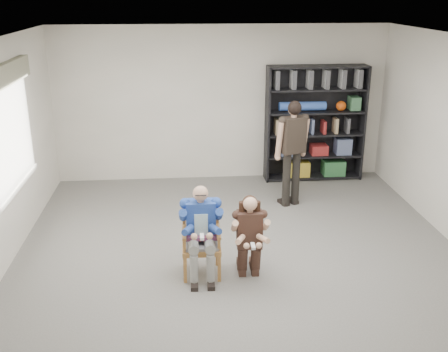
{
  "coord_description": "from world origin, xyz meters",
  "views": [
    {
      "loc": [
        -0.76,
        -5.84,
        3.36
      ],
      "look_at": [
        -0.2,
        0.6,
        1.05
      ],
      "focal_mm": 42.0,
      "sensor_mm": 36.0,
      "label": 1
    }
  ],
  "objects_px": {
    "bookshelf": "(315,124)",
    "kneeling_woman": "(250,237)",
    "standing_man": "(292,154)",
    "seated_man": "(201,231)",
    "armchair": "(201,241)"
  },
  "relations": [
    {
      "from": "armchair",
      "to": "standing_man",
      "type": "relative_size",
      "value": 0.52
    },
    {
      "from": "armchair",
      "to": "bookshelf",
      "type": "xyz_separation_m",
      "value": [
        2.24,
        3.35,
        0.6
      ]
    },
    {
      "from": "seated_man",
      "to": "bookshelf",
      "type": "bearing_deg",
      "value": 57.12
    },
    {
      "from": "seated_man",
      "to": "kneeling_woman",
      "type": "xyz_separation_m",
      "value": [
        0.58,
        -0.12,
        -0.05
      ]
    },
    {
      "from": "kneeling_woman",
      "to": "standing_man",
      "type": "xyz_separation_m",
      "value": [
        0.98,
        2.23,
        0.33
      ]
    },
    {
      "from": "bookshelf",
      "to": "kneeling_woman",
      "type": "bearing_deg",
      "value": -115.54
    },
    {
      "from": "kneeling_woman",
      "to": "armchair",
      "type": "bearing_deg",
      "value": 169.18
    },
    {
      "from": "seated_man",
      "to": "bookshelf",
      "type": "xyz_separation_m",
      "value": [
        2.24,
        3.35,
        0.47
      ]
    },
    {
      "from": "bookshelf",
      "to": "standing_man",
      "type": "bearing_deg",
      "value": -118.58
    },
    {
      "from": "armchair",
      "to": "seated_man",
      "type": "distance_m",
      "value": 0.13
    },
    {
      "from": "seated_man",
      "to": "bookshelf",
      "type": "relative_size",
      "value": 0.56
    },
    {
      "from": "bookshelf",
      "to": "standing_man",
      "type": "distance_m",
      "value": 1.43
    },
    {
      "from": "kneeling_woman",
      "to": "standing_man",
      "type": "bearing_deg",
      "value": 67.1
    },
    {
      "from": "armchair",
      "to": "standing_man",
      "type": "distance_m",
      "value": 2.65
    },
    {
      "from": "seated_man",
      "to": "standing_man",
      "type": "relative_size",
      "value": 0.67
    }
  ]
}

